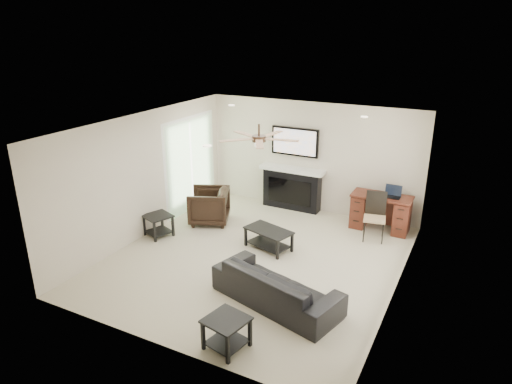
% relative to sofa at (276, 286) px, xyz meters
% --- Properties ---
extents(room_shell, '(5.50, 5.54, 2.52)m').
position_rel_sofa_xyz_m(room_shell, '(-0.74, 1.21, 1.38)').
color(room_shell, '#B9B195').
rests_on(room_shell, ground).
extents(sofa, '(2.20, 1.32, 0.60)m').
position_rel_sofa_xyz_m(sofa, '(0.00, 0.00, 0.00)').
color(sofa, black).
rests_on(sofa, ground).
extents(armchair, '(1.09, 1.08, 0.76)m').
position_rel_sofa_xyz_m(armchair, '(-2.60, 2.15, 0.08)').
color(armchair, black).
rests_on(armchair, ground).
extents(coffee_table, '(1.00, 0.73, 0.40)m').
position_rel_sofa_xyz_m(coffee_table, '(-0.90, 1.60, -0.10)').
color(coffee_table, black).
rests_on(coffee_table, ground).
extents(end_table_near, '(0.62, 0.62, 0.45)m').
position_rel_sofa_xyz_m(end_table_near, '(-0.15, -1.25, -0.08)').
color(end_table_near, black).
rests_on(end_table_near, ground).
extents(end_table_left, '(0.65, 0.65, 0.45)m').
position_rel_sofa_xyz_m(end_table_left, '(-3.15, 1.10, -0.08)').
color(end_table_left, black).
rests_on(end_table_left, ground).
extents(fireplace_unit, '(1.52, 0.34, 1.91)m').
position_rel_sofa_xyz_m(fireplace_unit, '(-1.32, 3.71, 0.65)').
color(fireplace_unit, black).
rests_on(fireplace_unit, ground).
extents(desk, '(1.22, 0.56, 0.76)m').
position_rel_sofa_xyz_m(desk, '(0.80, 3.47, 0.08)').
color(desk, '#3C180F').
rests_on(desk, ground).
extents(desk_chair, '(0.50, 0.51, 0.97)m').
position_rel_sofa_xyz_m(desk_chair, '(0.80, 2.92, 0.18)').
color(desk_chair, black).
rests_on(desk_chair, ground).
extents(laptop, '(0.33, 0.24, 0.23)m').
position_rel_sofa_xyz_m(laptop, '(1.00, 3.45, 0.57)').
color(laptop, black).
rests_on(laptop, desk).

